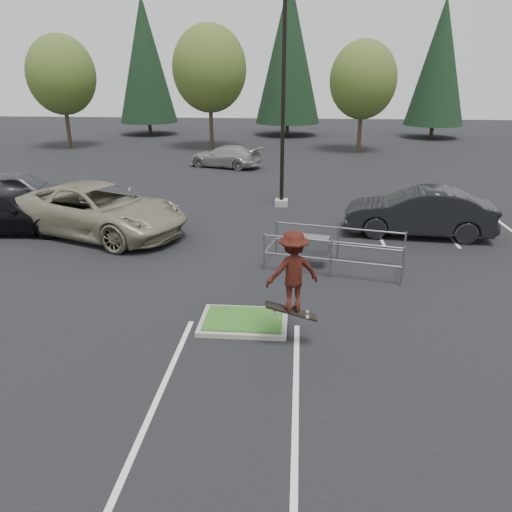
# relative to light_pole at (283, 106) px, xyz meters

# --- Properties ---
(ground) EXTENTS (120.00, 120.00, 0.00)m
(ground) POSITION_rel_light_pole_xyz_m (-0.50, -12.00, -4.56)
(ground) COLOR black
(ground) RESTS_ON ground
(grass_median) EXTENTS (2.20, 1.60, 0.16)m
(grass_median) POSITION_rel_light_pole_xyz_m (-0.50, -12.00, -4.48)
(grass_median) COLOR gray
(grass_median) RESTS_ON ground
(stall_lines) EXTENTS (22.62, 17.60, 0.01)m
(stall_lines) POSITION_rel_light_pole_xyz_m (-1.85, -5.98, -4.56)
(stall_lines) COLOR silver
(stall_lines) RESTS_ON ground
(light_pole) EXTENTS (0.70, 0.60, 10.12)m
(light_pole) POSITION_rel_light_pole_xyz_m (0.00, 0.00, 0.00)
(light_pole) COLOR gray
(light_pole) RESTS_ON ground
(decid_a) EXTENTS (5.44, 5.44, 8.91)m
(decid_a) POSITION_rel_light_pole_xyz_m (-18.51, 18.03, 1.02)
(decid_a) COLOR #38281C
(decid_a) RESTS_ON ground
(decid_b) EXTENTS (5.89, 5.89, 9.64)m
(decid_b) POSITION_rel_light_pole_xyz_m (-6.51, 18.53, 1.48)
(decid_b) COLOR #38281C
(decid_b) RESTS_ON ground
(decid_c) EXTENTS (5.12, 5.12, 8.38)m
(decid_c) POSITION_rel_light_pole_xyz_m (5.49, 17.83, 0.69)
(decid_c) COLOR #38281C
(decid_c) RESTS_ON ground
(conif_a) EXTENTS (5.72, 5.72, 13.00)m
(conif_a) POSITION_rel_light_pole_xyz_m (-14.50, 28.00, 2.54)
(conif_a) COLOR #38281C
(conif_a) RESTS_ON ground
(conif_b) EXTENTS (6.38, 6.38, 14.50)m
(conif_b) POSITION_rel_light_pole_xyz_m (-0.50, 28.50, 3.29)
(conif_b) COLOR #38281C
(conif_b) RESTS_ON ground
(conif_c) EXTENTS (5.50, 5.50, 12.50)m
(conif_c) POSITION_rel_light_pole_xyz_m (13.50, 27.50, 2.29)
(conif_c) COLOR #38281C
(conif_c) RESTS_ON ground
(cart_corral) EXTENTS (4.55, 2.45, 1.23)m
(cart_corral) POSITION_rel_light_pole_xyz_m (1.52, -7.89, -3.79)
(cart_corral) COLOR gray
(cart_corral) RESTS_ON ground
(skateboarder) EXTENTS (1.36, 1.04, 2.11)m
(skateboarder) POSITION_rel_light_pole_xyz_m (0.70, -13.00, -2.68)
(skateboarder) COLOR black
(skateboarder) RESTS_ON ground
(car_l_tan) EXTENTS (7.83, 5.62, 1.98)m
(car_l_tan) POSITION_rel_light_pole_xyz_m (-7.00, -5.00, -3.57)
(car_l_tan) COLOR gray
(car_l_tan) RESTS_ON ground
(car_l_black) EXTENTS (5.68, 2.57, 1.61)m
(car_l_black) POSITION_rel_light_pole_xyz_m (-10.50, -5.00, -3.75)
(car_l_black) COLOR black
(car_l_black) RESTS_ON ground
(car_l_grey) EXTENTS (5.52, 2.93, 1.79)m
(car_l_grey) POSITION_rel_light_pole_xyz_m (-12.00, -1.73, -3.66)
(car_l_grey) COLOR #45474C
(car_l_grey) RESTS_ON ground
(car_r_charc) EXTENTS (5.76, 2.49, 1.84)m
(car_r_charc) POSITION_rel_light_pole_xyz_m (5.42, -4.08, -3.64)
(car_r_charc) COLOR black
(car_r_charc) RESTS_ON ground
(car_far_silver) EXTENTS (5.30, 3.55, 1.43)m
(car_far_silver) POSITION_rel_light_pole_xyz_m (-4.07, 10.00, -3.85)
(car_far_silver) COLOR #A6A6A1
(car_far_silver) RESTS_ON ground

